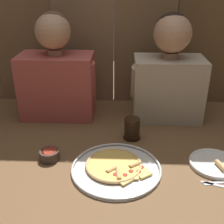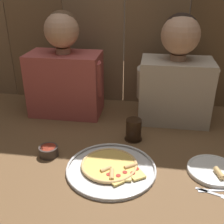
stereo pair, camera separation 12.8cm
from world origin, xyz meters
TOP-DOWN VIEW (x-y plane):
  - ground_plane at (0.00, 0.00)m, footprint 3.20×3.20m
  - pizza_tray at (0.03, -0.09)m, footprint 0.38×0.38m
  - dinner_plate at (0.46, -0.04)m, footprint 0.22×0.22m
  - drinking_glass at (0.11, 0.17)m, footprint 0.09×0.09m
  - dipping_bowl at (-0.26, -0.02)m, footprint 0.09×0.09m
  - table_fork at (0.44, -0.16)m, footprint 0.13×0.04m
  - table_knife at (0.45, -0.18)m, footprint 0.15×0.07m
  - diner_left at (-0.31, 0.43)m, footprint 0.44×0.23m
  - diner_right at (0.31, 0.43)m, footprint 0.41×0.23m

SIDE VIEW (x-z plane):
  - ground_plane at x=0.00m, z-range 0.00..0.00m
  - table_knife at x=0.45m, z-range 0.00..0.00m
  - table_fork at x=0.44m, z-range 0.00..0.01m
  - dinner_plate at x=0.46m, z-range -0.01..0.03m
  - pizza_tray at x=0.03m, z-range 0.00..0.02m
  - dipping_bowl at x=-0.26m, z-range 0.00..0.05m
  - drinking_glass at x=0.11m, z-range 0.00..0.11m
  - diner_left at x=-0.31m, z-range -0.03..0.55m
  - diner_right at x=0.31m, z-range -0.02..0.56m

